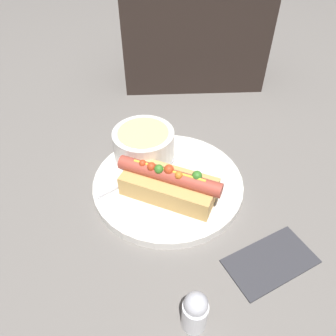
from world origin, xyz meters
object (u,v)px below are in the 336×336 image
Objects in this scene: hot_dog at (171,184)px; spoon at (153,167)px; soup_bowl at (144,143)px; seated_diner at (196,5)px; salt_shaker at (195,311)px.

hot_dog is 1.22× the size of spoon.
seated_diner is (0.13, 0.35, 0.15)m from soup_bowl.
hot_dog reaches higher than spoon.
seated_diner reaches higher than soup_bowl.
seated_diner is (0.07, 0.69, 0.16)m from salt_shaker.
soup_bowl is at bearing 76.86° from spoon.
hot_dog is 1.49× the size of soup_bowl.
spoon is at bearing -68.38° from soup_bowl.
seated_diner reaches higher than hot_dog.
seated_diner is at bearing 69.21° from soup_bowl.
hot_dog is 0.22m from salt_shaker.
hot_dog is at bearing -99.35° from spoon.
spoon is at bearing -106.71° from seated_diner.
soup_bowl is 0.82× the size of spoon.
spoon is at bearing 99.97° from salt_shaker.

